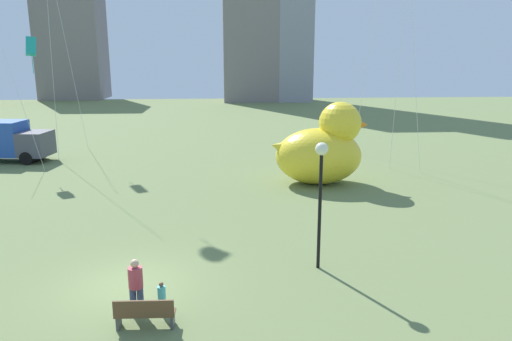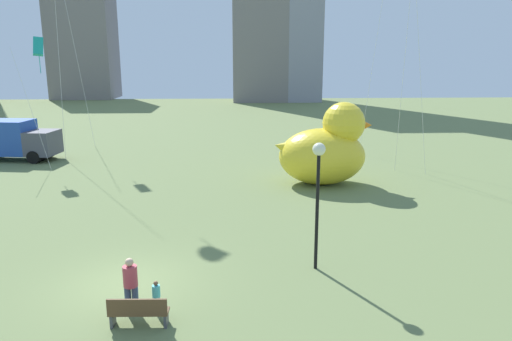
{
  "view_description": "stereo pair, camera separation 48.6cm",
  "coord_description": "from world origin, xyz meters",
  "px_view_note": "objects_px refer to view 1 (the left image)",
  "views": [
    {
      "loc": [
        3.08,
        -14.58,
        7.25
      ],
      "look_at": [
        4.5,
        4.88,
        2.6
      ],
      "focal_mm": 33.81,
      "sensor_mm": 36.0,
      "label": 1
    },
    {
      "loc": [
        3.56,
        -14.61,
        7.25
      ],
      "look_at": [
        4.5,
        4.88,
        2.6
      ],
      "focal_mm": 33.81,
      "sensor_mm": 36.0,
      "label": 2
    }
  ],
  "objects_px": {
    "person_adult": "(136,284)",
    "box_truck": "(1,141)",
    "park_bench": "(145,313)",
    "giant_inflatable_duck": "(322,149)",
    "kite_teal": "(31,47)",
    "person_child": "(162,296)",
    "lamppost": "(321,176)"
  },
  "relations": [
    {
      "from": "person_adult",
      "to": "giant_inflatable_duck",
      "type": "relative_size",
      "value": 0.29
    },
    {
      "from": "kite_teal",
      "to": "giant_inflatable_duck",
      "type": "bearing_deg",
      "value": -18.24
    },
    {
      "from": "lamppost",
      "to": "person_child",
      "type": "bearing_deg",
      "value": -152.37
    },
    {
      "from": "lamppost",
      "to": "kite_teal",
      "type": "height_order",
      "value": "kite_teal"
    },
    {
      "from": "giant_inflatable_duck",
      "to": "kite_teal",
      "type": "xyz_separation_m",
      "value": [
        -17.84,
        5.88,
        5.78
      ]
    },
    {
      "from": "person_child",
      "to": "giant_inflatable_duck",
      "type": "bearing_deg",
      "value": 61.72
    },
    {
      "from": "person_child",
      "to": "box_truck",
      "type": "distance_m",
      "value": 25.61
    },
    {
      "from": "park_bench",
      "to": "lamppost",
      "type": "xyz_separation_m",
      "value": [
        5.47,
        3.5,
        2.86
      ]
    },
    {
      "from": "giant_inflatable_duck",
      "to": "kite_teal",
      "type": "bearing_deg",
      "value": 161.76
    },
    {
      "from": "giant_inflatable_duck",
      "to": "box_truck",
      "type": "height_order",
      "value": "giant_inflatable_duck"
    },
    {
      "from": "lamppost",
      "to": "person_adult",
      "type": "bearing_deg",
      "value": -155.24
    },
    {
      "from": "park_bench",
      "to": "box_truck",
      "type": "relative_size",
      "value": 0.24
    },
    {
      "from": "person_adult",
      "to": "box_truck",
      "type": "xyz_separation_m",
      "value": [
        -12.91,
        21.68,
        0.53
      ]
    },
    {
      "from": "giant_inflatable_duck",
      "to": "lamppost",
      "type": "bearing_deg",
      "value": -102.21
    },
    {
      "from": "giant_inflatable_duck",
      "to": "kite_teal",
      "type": "distance_m",
      "value": 19.65
    },
    {
      "from": "kite_teal",
      "to": "park_bench",
      "type": "bearing_deg",
      "value": -64.5
    },
    {
      "from": "park_bench",
      "to": "person_adult",
      "type": "distance_m",
      "value": 0.99
    },
    {
      "from": "person_adult",
      "to": "lamppost",
      "type": "bearing_deg",
      "value": 24.76
    },
    {
      "from": "park_bench",
      "to": "person_child",
      "type": "bearing_deg",
      "value": 66.2
    },
    {
      "from": "person_adult",
      "to": "person_child",
      "type": "distance_m",
      "value": 0.81
    },
    {
      "from": "person_child",
      "to": "lamppost",
      "type": "relative_size",
      "value": 0.21
    },
    {
      "from": "box_truck",
      "to": "giant_inflatable_duck",
      "type": "bearing_deg",
      "value": -19.73
    },
    {
      "from": "person_child",
      "to": "kite_teal",
      "type": "height_order",
      "value": "kite_teal"
    },
    {
      "from": "park_bench",
      "to": "person_adult",
      "type": "xyz_separation_m",
      "value": [
        -0.35,
        0.81,
        0.45
      ]
    },
    {
      "from": "giant_inflatable_duck",
      "to": "person_child",
      "type": "bearing_deg",
      "value": -118.28
    },
    {
      "from": "lamppost",
      "to": "box_truck",
      "type": "distance_m",
      "value": 26.74
    },
    {
      "from": "lamppost",
      "to": "giant_inflatable_duck",
      "type": "bearing_deg",
      "value": 77.79
    },
    {
      "from": "giant_inflatable_duck",
      "to": "person_adult",
      "type": "bearing_deg",
      "value": -120.46
    },
    {
      "from": "kite_teal",
      "to": "person_adult",
      "type": "bearing_deg",
      "value": -64.4
    },
    {
      "from": "person_child",
      "to": "box_truck",
      "type": "height_order",
      "value": "box_truck"
    },
    {
      "from": "giant_inflatable_duck",
      "to": "lamppost",
      "type": "relative_size",
      "value": 1.28
    },
    {
      "from": "person_child",
      "to": "lamppost",
      "type": "distance_m",
      "value": 6.4
    }
  ]
}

